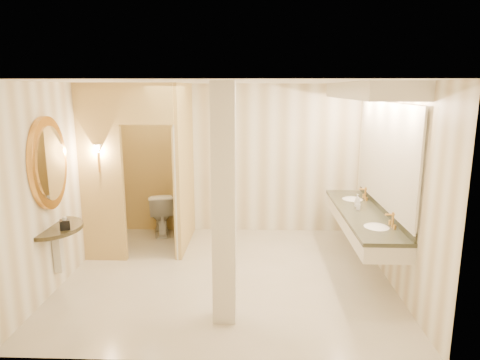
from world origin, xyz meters
name	(u,v)px	position (x,y,z in m)	size (l,w,h in m)	color
floor	(228,275)	(0.00, 0.00, 0.00)	(4.50, 4.50, 0.00)	beige
ceiling	(226,82)	(0.00, 0.00, 2.70)	(4.50, 4.50, 0.00)	white
wall_back	(234,159)	(0.00, 2.00, 1.35)	(4.50, 0.02, 2.70)	white
wall_front	(213,231)	(0.00, -2.00, 1.35)	(4.50, 0.02, 2.70)	white
wall_left	(65,182)	(-2.25, 0.00, 1.35)	(0.02, 4.00, 2.70)	white
wall_right	(393,184)	(2.25, 0.00, 1.35)	(0.02, 4.00, 2.70)	white
toilet_closet	(162,167)	(-1.11, 0.97, 1.39)	(1.50, 1.55, 2.70)	#F0D47D
wall_sconce	(98,150)	(-1.93, 0.43, 1.73)	(0.14, 0.14, 0.42)	gold
vanity	(368,160)	(1.98, 0.31, 1.63)	(0.75, 2.79, 2.09)	silver
console_shelf	(51,192)	(-2.21, -0.52, 1.34)	(0.90, 0.90, 1.90)	black
pillar	(224,207)	(0.04, -1.19, 1.35)	(0.26, 0.26, 2.70)	silver
tissue_box	(65,225)	(-2.01, -0.63, 0.94)	(0.12, 0.12, 0.12)	black
toilet	(161,213)	(-1.33, 1.74, 0.39)	(0.44, 0.77, 0.78)	white
soap_bottle_a	(358,205)	(1.90, 0.39, 0.94)	(0.06, 0.06, 0.13)	beige
soap_bottle_b	(357,201)	(1.94, 0.66, 0.93)	(0.09, 0.09, 0.12)	silver
soap_bottle_c	(357,200)	(1.92, 0.56, 0.97)	(0.08, 0.08, 0.20)	#C6B28C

